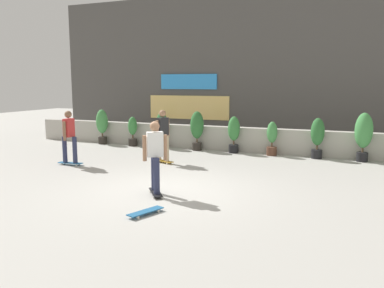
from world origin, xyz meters
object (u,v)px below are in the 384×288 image
potted_plant_2 (162,128)px  skateboard_near_camera (146,212)px  potted_plant_1 (133,131)px  potted_plant_7 (364,133)px  potted_plant_4 (234,132)px  potted_plant_5 (272,138)px  skater_by_wall_left (155,155)px  potted_plant_6 (317,136)px  skater_by_wall_right (163,134)px  potted_plant_0 (102,124)px  potted_plant_3 (197,128)px  skater_far_left (69,135)px

potted_plant_2 → skateboard_near_camera: potted_plant_2 is taller
potted_plant_1 → potted_plant_7: bearing=0.0°
potted_plant_4 → potted_plant_5: (1.40, 0.00, -0.12)m
potted_plant_4 → skater_by_wall_left: (-0.07, -6.07, 0.19)m
potted_plant_6 → skater_by_wall_right: (-4.49, -2.67, 0.16)m
potted_plant_2 → potted_plant_0: bearing=180.0°
potted_plant_1 → skater_by_wall_left: skater_by_wall_left is taller
potted_plant_2 → skateboard_near_camera: (3.33, -7.37, -0.74)m
potted_plant_6 → skater_by_wall_left: bearing=-116.2°
potted_plant_4 → potted_plant_6: potted_plant_6 is taller
potted_plant_1 → potted_plant_4: (4.26, 0.00, 0.13)m
potted_plant_4 → skater_by_wall_right: size_ratio=0.79×
potted_plant_4 → potted_plant_6: size_ratio=0.97×
potted_plant_3 → skateboard_near_camera: bearing=-76.0°
potted_plant_0 → skater_far_left: (1.63, -4.07, 0.11)m
potted_plant_1 → skateboard_near_camera: size_ratio=1.45×
potted_plant_1 → potted_plant_2: bearing=0.0°
potted_plant_6 → potted_plant_7: 1.43m
potted_plant_4 → skater_by_wall_left: skater_by_wall_left is taller
potted_plant_3 → skateboard_near_camera: (1.84, -7.37, -0.80)m
potted_plant_0 → skater_by_wall_right: (4.16, -2.67, 0.11)m
potted_plant_1 → potted_plant_6: bearing=0.0°
potted_plant_2 → potted_plant_4: size_ratio=1.05×
potted_plant_0 → skater_by_wall_right: skater_by_wall_right is taller
potted_plant_2 → potted_plant_3: potted_plant_3 is taller
potted_plant_5 → skater_by_wall_left: skater_by_wall_left is taller
potted_plant_4 → potted_plant_7: potted_plant_7 is taller
potted_plant_3 → potted_plant_4: 1.45m
potted_plant_2 → skater_far_left: size_ratio=0.83×
potted_plant_1 → potted_plant_3: size_ratio=0.80×
potted_plant_0 → skater_by_wall_right: size_ratio=0.85×
potted_plant_5 → potted_plant_2: bearing=-180.0°
potted_plant_5 → potted_plant_1: bearing=-180.0°
potted_plant_0 → potted_plant_2: potted_plant_0 is taller
potted_plant_3 → potted_plant_4: bearing=0.0°
potted_plant_5 → skater_by_wall_right: bearing=-138.0°
skater_by_wall_right → skater_far_left: 2.89m
skateboard_near_camera → potted_plant_3: bearing=104.0°
potted_plant_7 → skater_by_wall_right: size_ratio=0.94×
potted_plant_3 → skater_far_left: size_ratio=0.88×
potted_plant_1 → potted_plant_5: 5.65m
potted_plant_1 → potted_plant_7: 8.62m
potted_plant_6 → potted_plant_7: bearing=-0.0°
potted_plant_3 → potted_plant_6: (4.38, 0.00, -0.08)m
potted_plant_0 → skater_by_wall_right: 4.94m
potted_plant_0 → potted_plant_3: size_ratio=0.97×
potted_plant_1 → potted_plant_7: (8.61, 0.00, 0.31)m
skater_far_left → skater_by_wall_left: 4.50m
skater_by_wall_right → skateboard_near_camera: size_ratio=2.07×
potted_plant_0 → potted_plant_6: (8.65, 0.00, -0.05)m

